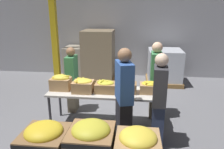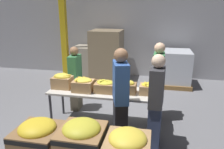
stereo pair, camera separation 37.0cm
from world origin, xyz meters
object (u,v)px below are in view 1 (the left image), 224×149
Objects in this scene: support_pillar at (53,19)px; pallet_stack_1 at (99,56)px; pallet_stack_0 at (164,67)px; volunteer_1 at (155,80)px; banana_box_3 at (127,86)px; banana_box_4 at (150,87)px; volunteer_2 at (72,80)px; banana_box_1 at (83,85)px; donation_bin_0 at (46,147)px; volunteer_3 at (159,101)px; sorting_table at (105,94)px; banana_box_0 at (61,82)px; pallet_stack_2 at (79,63)px; donation_bin_1 at (91,148)px; banana_box_2 at (106,86)px; volunteer_0 at (124,98)px.

support_pillar is 2.41× the size of pallet_stack_1.
pallet_stack_0 is 2.18m from pallet_stack_1.
volunteer_1 is at bearing -101.63° from pallet_stack_0.
banana_box_4 is (0.46, 0.04, -0.02)m from banana_box_3.
volunteer_2 is (-1.28, 0.62, -0.13)m from banana_box_3.
pallet_stack_0 is (1.93, 2.97, -0.35)m from banana_box_1.
volunteer_3 is at bearing 28.58° from donation_bin_0.
banana_box_0 reaches higher than sorting_table.
pallet_stack_2 is (-0.50, 2.49, -0.22)m from volunteer_2.
donation_bin_1 is (-1.02, -2.01, -0.38)m from volunteer_1.
donation_bin_0 is 0.20× the size of support_pillar.
donation_bin_1 is (-0.00, -1.42, -0.41)m from banana_box_2.
volunteer_0 is 4.09m from pallet_stack_2.
volunteer_1 reaches higher than donation_bin_0.
volunteer_2 reaches higher than banana_box_2.
pallet_stack_2 is (-2.86, 0.21, 0.00)m from pallet_stack_0.
volunteer_0 is 1.04× the size of pallet_stack_1.
banana_box_2 is at bearing -66.34° from pallet_stack_2.
sorting_table is 3.26m from pallet_stack_0.
volunteer_1 is (1.03, 0.56, 0.14)m from sorting_table.
banana_box_4 is 0.10× the size of support_pillar.
volunteer_0 is at bearing -54.04° from support_pillar.
volunteer_0 is at bearing -54.42° from banana_box_2.
donation_bin_0 is at bearing 112.77° from volunteer_0.
pallet_stack_0 is (2.36, 2.28, -0.22)m from volunteer_2.
volunteer_3 is (1.91, -0.55, -0.09)m from banana_box_0.
banana_box_3 is 0.23× the size of pallet_stack_1.
donation_bin_0 is (-1.55, -1.48, -0.45)m from banana_box_4.
banana_box_1 is at bearing 31.31° from volunteer_2.
volunteer_0 is 1.58× the size of pallet_stack_2.
volunteer_1 is at bearing 23.64° from banana_box_1.
volunteer_1 reaches higher than banana_box_4.
volunteer_0 is 0.60m from volunteer_3.
banana_box_4 is 0.24× the size of volunteer_3.
donation_bin_1 is at bearing -106.06° from banana_box_3.
banana_box_0 is 1.79m from banana_box_4.
donation_bin_1 is (0.01, -1.45, -0.24)m from sorting_table.
volunteer_2 reaches higher than banana_box_4.
volunteer_0 reaches higher than donation_bin_0.
support_pillar is at bearing 47.18° from volunteer_3.
volunteer_2 reaches higher than banana_box_3.
sorting_table is 3.07m from pallet_stack_1.
volunteer_3 is (0.60, 0.04, -0.04)m from volunteer_0.
banana_box_3 is at bearing -110.43° from pallet_stack_0.
donation_bin_0 is at bearing 4.62° from volunteer_2.
sorting_table is 5.68× the size of banana_box_2.
support_pillar reaches higher than volunteer_1.
volunteer_0 reaches higher than donation_bin_1.
banana_box_2 is at bearing 53.02° from volunteer_2.
banana_box_1 is 1.00× the size of banana_box_4.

